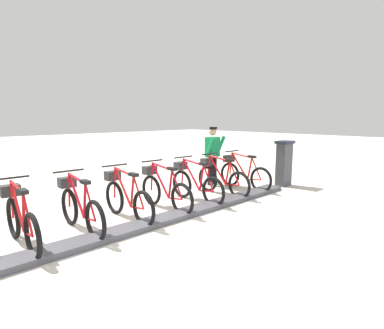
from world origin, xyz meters
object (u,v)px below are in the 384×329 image
Objects in this scene: bike_docked_0 at (243,173)px; bike_docked_6 at (20,219)px; bike_docked_1 at (221,178)px; worker_near_rack at (213,154)px; payment_kiosk at (284,162)px; bike_docked_3 at (164,190)px; bike_docked_2 at (195,183)px; bike_docked_4 at (126,197)px; bike_docked_5 at (79,207)px.

bike_docked_0 and bike_docked_6 have the same top height.
worker_near_rack is at bearing -37.38° from bike_docked_1.
payment_kiosk is 0.74× the size of bike_docked_0.
bike_docked_3 is at bearing 90.00° from bike_docked_1.
bike_docked_2 and bike_docked_4 have the same top height.
worker_near_rack is (0.89, -1.59, 0.48)m from bike_docked_2.
bike_docked_1 and bike_docked_5 have the same top height.
bike_docked_0 and bike_docked_3 have the same top height.
bike_docked_6 is (0.00, 5.49, 0.00)m from bike_docked_0.
bike_docked_4 is 1.00× the size of bike_docked_6.
bike_docked_0 is 2.75m from bike_docked_3.
bike_docked_4 is at bearing 90.00° from bike_docked_1.
bike_docked_0 is 0.92m from bike_docked_1.
bike_docked_4 and bike_docked_6 have the same top height.
bike_docked_0 is at bearing -165.04° from worker_near_rack.
bike_docked_1 is (0.00, 0.92, 0.00)m from bike_docked_0.
payment_kiosk is 3.05m from bike_docked_2.
bike_docked_2 is 1.00× the size of bike_docked_6.
bike_docked_2 is (0.57, 2.99, -0.24)m from payment_kiosk.
payment_kiosk is 0.74× the size of bike_docked_2.
bike_docked_2 is 1.00× the size of bike_docked_4.
bike_docked_0 is at bearing -90.00° from bike_docked_6.
bike_docked_6 is 5.35m from worker_near_rack.
payment_kiosk reaches higher than bike_docked_0.
bike_docked_0 is at bearing -90.00° from bike_docked_3.
bike_docked_3 is at bearing 81.66° from payment_kiosk.
bike_docked_6 is at bearing 85.08° from payment_kiosk.
bike_docked_3 is 1.04× the size of worker_near_rack.
bike_docked_4 is at bearing 90.00° from bike_docked_0.
bike_docked_5 is (0.00, 3.66, 0.00)m from bike_docked_1.
payment_kiosk reaches higher than bike_docked_3.
bike_docked_0 is (0.57, 1.15, -0.24)m from payment_kiosk.
worker_near_rack is (0.89, -5.26, 0.48)m from bike_docked_6.
worker_near_rack is at bearing -78.44° from bike_docked_5.
bike_docked_0 and bike_docked_1 have the same top height.
bike_docked_2 is 2.75m from bike_docked_5.
worker_near_rack is (0.89, 0.24, 0.48)m from bike_docked_0.
bike_docked_1 is at bearing 74.56° from payment_kiosk.
bike_docked_2 and bike_docked_6 have the same top height.
bike_docked_4 is 1.00× the size of bike_docked_5.
bike_docked_6 is at bearing 90.00° from bike_docked_3.
bike_docked_4 is at bearing 90.00° from bike_docked_2.
bike_docked_1 and bike_docked_6 have the same top height.
bike_docked_5 is at bearing 84.30° from payment_kiosk.
bike_docked_1 is at bearing -90.00° from bike_docked_2.
bike_docked_1 is 1.83m from bike_docked_3.
payment_kiosk is at bearing -95.70° from bike_docked_5.
bike_docked_5 is 0.92m from bike_docked_6.
bike_docked_4 is 1.04× the size of worker_near_rack.
bike_docked_5 is (0.00, 2.75, 0.00)m from bike_docked_2.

